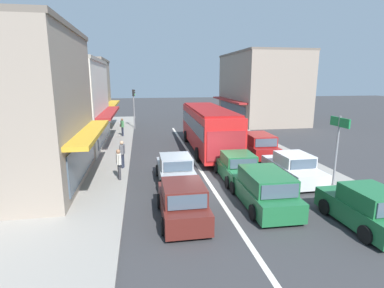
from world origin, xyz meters
The scene contains 20 objects.
ground_plane centered at (0.00, 0.00, 0.00)m, with size 140.00×140.00×0.00m, color #353538.
lane_centre_line centered at (0.00, 4.00, 0.00)m, with size 0.20×28.00×0.01m, color silver.
sidewalk_left centered at (-6.80, 6.00, 0.07)m, with size 5.20×44.00×0.14m, color gray.
kerb_right centered at (6.20, 6.00, 0.06)m, with size 2.80×44.00×0.12m, color gray.
shopfront_mid_block centered at (-10.18, 10.11, 3.39)m, with size 8.76×9.37×6.78m.
shopfront_far_end centered at (-10.18, 18.84, 3.64)m, with size 7.79×7.72×7.29m.
building_right_far centered at (11.48, 21.74, 4.20)m, with size 8.45×12.60×8.42m.
city_bus centered at (1.51, 7.21, 1.88)m, with size 2.96×10.92×3.23m.
wagon_queue_gap_filler centered at (1.65, -2.97, 0.75)m, with size 1.99×4.53×1.58m.
sedan_adjacent_lane_trail centered at (-1.71, 0.54, 0.66)m, with size 1.92×4.21×1.47m.
hatchback_behind_bus_near centered at (-1.92, -3.69, 0.71)m, with size 1.83×3.70×1.54m.
sedan_queue_far_back centered at (1.63, 0.47, 0.66)m, with size 1.97×4.24×1.47m.
parked_hatchback_kerb_front centered at (4.61, -5.36, 0.71)m, with size 1.86×3.73×1.54m.
parked_sedan_kerb_second centered at (4.52, -0.10, 0.66)m, with size 1.95×4.23×1.47m.
parked_wagon_kerb_third centered at (4.67, 5.23, 0.75)m, with size 2.05×4.56×1.58m.
traffic_light_downstreet centered at (-4.10, 18.20, 2.85)m, with size 0.33×0.24×4.20m.
directional_road_sign centered at (6.02, -1.47, 2.68)m, with size 0.10×1.40×3.60m.
pedestrian_with_handbag_near centered at (-5.12, 13.52, 1.07)m, with size 0.42×0.64×1.63m.
pedestrian_browsing_midblock centered at (-4.56, 3.27, 1.07)m, with size 0.31×0.55×1.63m.
pedestrian_far_walker centered at (-4.61, 1.14, 1.07)m, with size 0.29×0.56×1.63m.
Camera 1 is at (-3.37, -14.31, 5.36)m, focal length 28.00 mm.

